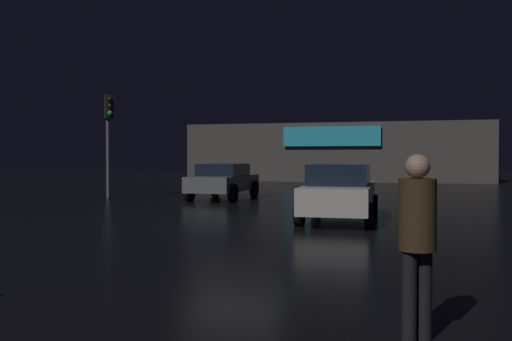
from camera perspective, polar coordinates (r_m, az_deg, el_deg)
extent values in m
plane|color=black|center=(14.33, -2.34, -5.42)|extent=(120.00, 120.00, 0.00)
cube|color=#4C4742|center=(43.46, 8.66, 1.81)|extent=(21.51, 9.89, 4.16)
cube|color=#33CCF2|center=(38.43, 7.82, 3.53)|extent=(6.71, 0.24, 1.36)
cylinder|color=#595B60|center=(24.02, -15.09, 2.42)|extent=(0.15, 0.15, 4.33)
cube|color=black|center=(23.96, -15.00, 6.43)|extent=(0.41, 0.41, 0.98)
sphere|color=black|center=(23.84, -14.89, 7.17)|extent=(0.20, 0.20, 0.20)
sphere|color=black|center=(23.81, -14.89, 6.47)|extent=(0.20, 0.20, 0.20)
sphere|color=#19D13F|center=(23.78, -14.88, 5.76)|extent=(0.20, 0.20, 0.20)
cube|color=silver|center=(14.95, 8.68, -2.71)|extent=(1.78, 4.55, 0.66)
cube|color=black|center=(14.81, 8.65, -0.41)|extent=(1.56, 2.26, 0.55)
cylinder|color=black|center=(16.55, 6.23, -3.46)|extent=(0.23, 0.62, 0.61)
cylinder|color=black|center=(16.41, 12.11, -3.52)|extent=(0.23, 0.62, 0.61)
cylinder|color=black|center=(13.61, 4.53, -4.48)|extent=(0.23, 0.62, 0.61)
cylinder|color=black|center=(13.44, 11.69, -4.57)|extent=(0.23, 0.62, 0.61)
cube|color=slate|center=(22.35, -3.39, -1.32)|extent=(1.89, 4.24, 0.61)
cube|color=black|center=(22.31, -3.42, 0.09)|extent=(1.66, 2.22, 0.49)
cylinder|color=black|center=(20.77, -2.41, -2.35)|extent=(0.24, 0.71, 0.71)
cylinder|color=black|center=(21.41, -6.89, -2.25)|extent=(0.24, 0.71, 0.71)
cylinder|color=black|center=(23.40, -0.19, -1.94)|extent=(0.24, 0.71, 0.71)
cylinder|color=black|center=(23.97, -4.24, -1.87)|extent=(0.24, 0.71, 0.71)
cylinder|color=black|center=(5.41, 17.04, -12.22)|extent=(0.14, 0.14, 0.83)
cylinder|color=black|center=(5.32, 15.59, -12.43)|extent=(0.14, 0.14, 0.83)
cylinder|color=#3F2D19|center=(5.24, 16.37, -4.41)|extent=(0.47, 0.47, 0.66)
sphere|color=tan|center=(5.21, 16.40, 0.42)|extent=(0.22, 0.22, 0.22)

